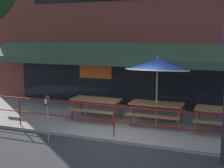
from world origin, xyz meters
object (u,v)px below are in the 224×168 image
at_px(parking_meter_near, 47,105).
at_px(picnic_table_left, 96,103).
at_px(picnic_table_centre, 156,107).
at_px(patio_umbrella_centre, 157,65).

bearing_deg(parking_meter_near, picnic_table_left, 79.87).
distance_m(picnic_table_left, parking_meter_near, 2.59).
xyz_separation_m(picnic_table_centre, patio_umbrella_centre, (0.00, 0.01, 1.47)).
relative_size(picnic_table_centre, parking_meter_near, 1.27).
relative_size(picnic_table_left, picnic_table_centre, 1.00).
bearing_deg(picnic_table_centre, picnic_table_left, -177.14).
bearing_deg(picnic_table_centre, parking_meter_near, -135.36).
xyz_separation_m(picnic_table_left, parking_meter_near, (-0.45, -2.51, 0.44)).
relative_size(picnic_table_left, patio_umbrella_centre, 0.75).
bearing_deg(patio_umbrella_centre, parking_meter_near, -135.29).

